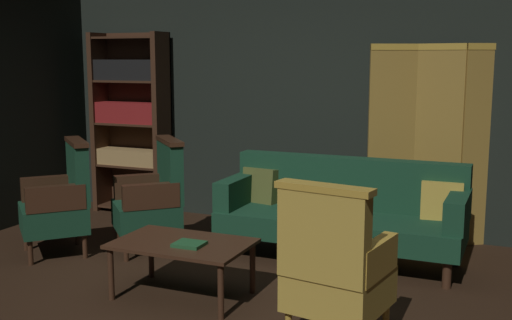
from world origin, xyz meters
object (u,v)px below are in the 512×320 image
Objects in this scene: bookshelf at (131,118)px; armchair_gilt_accent at (335,268)px; folding_screen at (438,141)px; velvet_couch at (342,209)px; coffee_table at (182,248)px; armchair_wing_left at (153,199)px; book_green_cloth at (189,244)px; armchair_wing_right at (60,201)px.

bookshelf reaches higher than armchair_gilt_accent.
folding_screen is at bearing 84.07° from armchair_gilt_accent.
folding_screen is 3.38m from bookshelf.
velvet_couch is 2.12× the size of coffee_table.
velvet_couch is at bearing 15.40° from armchair_wing_left.
armchair_wing_left is 4.88× the size of book_green_cloth.
coffee_table is at bearing 165.72° from armchair_gilt_accent.
coffee_table is 0.13m from book_green_cloth.
bookshelf is 1.74m from armchair_wing_right.
velvet_couch reaches higher than coffee_table.
bookshelf is (-3.38, -0.13, 0.11)m from folding_screen.
bookshelf is 2.89m from coffee_table.
armchair_wing_right reaches higher than coffee_table.
coffee_table is 0.96× the size of armchair_wing_right.
bookshelf is at bearing 164.65° from velvet_couch.
book_green_cloth reaches higher than coffee_table.
folding_screen is 3.55m from armchair_wing_right.
armchair_wing_left is 1.32m from book_green_cloth.
armchair_wing_right is at bearing 161.42° from book_green_cloth.
bookshelf is at bearing -177.83° from folding_screen.
armchair_wing_left is at bearing -150.45° from folding_screen.
coffee_table is at bearing -17.51° from armchair_wing_right.
folding_screen is 1.23m from velvet_couch.
book_green_cloth is at bearing -117.87° from velvet_couch.
armchair_wing_left is 0.83m from armchair_wing_right.
velvet_couch reaches higher than book_green_cloth.
armchair_gilt_accent is 1.00× the size of armchair_wing_left.
armchair_wing_left reaches higher than book_green_cloth.
armchair_gilt_accent is 1.19m from book_green_cloth.
book_green_cloth is at bearing -46.34° from armchair_wing_left.
book_green_cloth is at bearing -47.84° from bookshelf.
coffee_table is (-0.84, -1.35, -0.08)m from velvet_couch.
bookshelf is at bearing 131.59° from coffee_table.
armchair_wing_left and armchair_wing_right have the same top height.
coffee_table is 4.69× the size of book_green_cloth.
armchair_gilt_accent is (1.26, -0.32, 0.12)m from coffee_table.
book_green_cloth is (0.10, -0.06, 0.06)m from coffee_table.
armchair_wing_left is at bearing 29.45° from armchair_wing_right.
bookshelf is 3.99m from armchair_gilt_accent.
armchair_wing_right is at bearing -150.47° from folding_screen.
bookshelf is at bearing 142.24° from armchair_gilt_accent.
armchair_gilt_accent is (-0.26, -2.54, -0.50)m from folding_screen.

